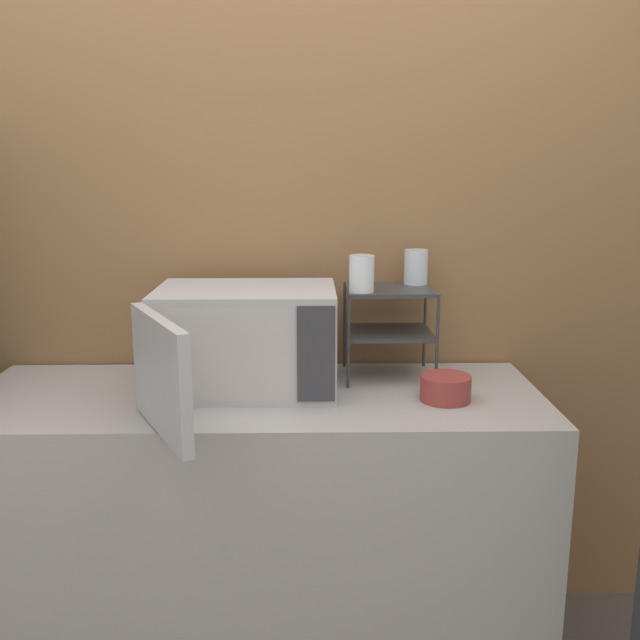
% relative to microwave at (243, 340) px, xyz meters
% --- Properties ---
extents(wall_back, '(8.00, 0.06, 2.60)m').
position_rel_microwave_xyz_m(wall_back, '(0.04, 0.32, 0.25)').
color(wall_back, olive).
rests_on(wall_back, ground_plane).
extents(counter, '(1.69, 0.64, 0.89)m').
position_rel_microwave_xyz_m(counter, '(0.04, -0.03, -0.60)').
color(counter, '#9E9993').
rests_on(counter, ground_plane).
extents(microwave, '(0.55, 0.74, 0.31)m').
position_rel_microwave_xyz_m(microwave, '(0.00, 0.00, 0.00)').
color(microwave, '#ADADB2').
rests_on(microwave, counter).
extents(dish_rack, '(0.28, 0.24, 0.29)m').
position_rel_microwave_xyz_m(dish_rack, '(0.45, 0.13, 0.05)').
color(dish_rack, '#333333').
rests_on(dish_rack, counter).
extents(glass_front_left, '(0.08, 0.08, 0.11)m').
position_rel_microwave_xyz_m(glass_front_left, '(0.36, 0.07, 0.19)').
color(glass_front_left, silver).
rests_on(glass_front_left, dish_rack).
extents(glass_back_right, '(0.08, 0.08, 0.11)m').
position_rel_microwave_xyz_m(glass_back_right, '(0.54, 0.20, 0.19)').
color(glass_back_right, silver).
rests_on(glass_back_right, dish_rack).
extents(bowl, '(0.15, 0.15, 0.07)m').
position_rel_microwave_xyz_m(bowl, '(0.59, -0.11, -0.12)').
color(bowl, maroon).
rests_on(bowl, counter).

